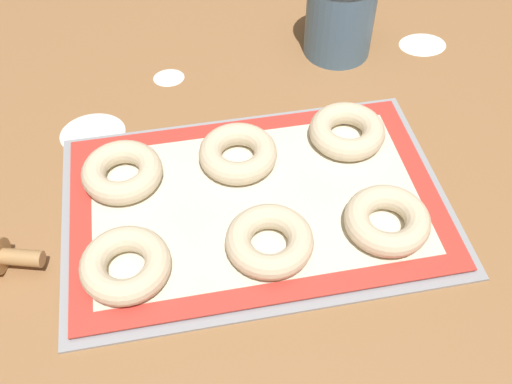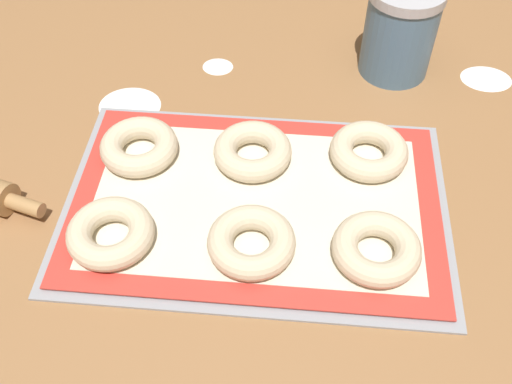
{
  "view_description": "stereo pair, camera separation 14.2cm",
  "coord_description": "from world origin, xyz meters",
  "views": [
    {
      "loc": [
        -0.08,
        -0.52,
        0.63
      ],
      "look_at": [
        0.01,
        -0.02,
        0.03
      ],
      "focal_mm": 42.0,
      "sensor_mm": 36.0,
      "label": 1
    },
    {
      "loc": [
        0.06,
        -0.53,
        0.63
      ],
      "look_at": [
        0.01,
        -0.02,
        0.03
      ],
      "focal_mm": 42.0,
      "sensor_mm": 36.0,
      "label": 2
    }
  ],
  "objects": [
    {
      "name": "bagel_back_left",
      "position": [
        -0.16,
        0.05,
        0.03
      ],
      "size": [
        0.11,
        0.11,
        0.03
      ],
      "color": "beige",
      "rests_on": "baking_mat"
    },
    {
      "name": "bagel_front_right",
      "position": [
        0.17,
        -0.09,
        0.03
      ],
      "size": [
        0.11,
        0.11,
        0.03
      ],
      "color": "beige",
      "rests_on": "baking_mat"
    },
    {
      "name": "bagel_front_left",
      "position": [
        -0.16,
        -0.1,
        0.03
      ],
      "size": [
        0.11,
        0.11,
        0.03
      ],
      "color": "beige",
      "rests_on": "baking_mat"
    },
    {
      "name": "flour_patch_side",
      "position": [
        -0.08,
        0.28,
        0.0
      ],
      "size": [
        0.05,
        0.05,
        0.0
      ],
      "color": "white",
      "rests_on": "ground_plane"
    },
    {
      "name": "bagel_back_center",
      "position": [
        0.0,
        0.06,
        0.03
      ],
      "size": [
        0.11,
        0.11,
        0.03
      ],
      "color": "beige",
      "rests_on": "baking_mat"
    },
    {
      "name": "baking_tray",
      "position": [
        0.01,
        -0.02,
        0.0
      ],
      "size": [
        0.52,
        0.34,
        0.01
      ],
      "color": "#93969B",
      "rests_on": "ground_plane"
    },
    {
      "name": "flour_canister",
      "position": [
        0.21,
        0.3,
        0.08
      ],
      "size": [
        0.12,
        0.12,
        0.15
      ],
      "color": "slate",
      "rests_on": "ground_plane"
    },
    {
      "name": "ground_plane",
      "position": [
        0.0,
        0.0,
        0.0
      ],
      "size": [
        2.8,
        2.8,
        0.0
      ],
      "primitive_type": "plane",
      "color": "olive"
    },
    {
      "name": "baking_mat",
      "position": [
        0.01,
        -0.02,
        0.01
      ],
      "size": [
        0.49,
        0.32,
        0.0
      ],
      "color": "red",
      "rests_on": "baking_tray"
    },
    {
      "name": "flour_patch_far",
      "position": [
        0.37,
        0.29,
        0.0
      ],
      "size": [
        0.08,
        0.07,
        0.0
      ],
      "color": "white",
      "rests_on": "ground_plane"
    },
    {
      "name": "bagel_back_right",
      "position": [
        0.16,
        0.07,
        0.03
      ],
      "size": [
        0.11,
        0.11,
        0.03
      ],
      "color": "beige",
      "rests_on": "baking_mat"
    },
    {
      "name": "flour_patch_near",
      "position": [
        -0.21,
        0.17,
        0.0
      ],
      "size": [
        0.1,
        0.09,
        0.0
      ],
      "color": "white",
      "rests_on": "ground_plane"
    },
    {
      "name": "bagel_front_center",
      "position": [
        0.01,
        -0.1,
        0.03
      ],
      "size": [
        0.11,
        0.11,
        0.03
      ],
      "color": "beige",
      "rests_on": "baking_mat"
    }
  ]
}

